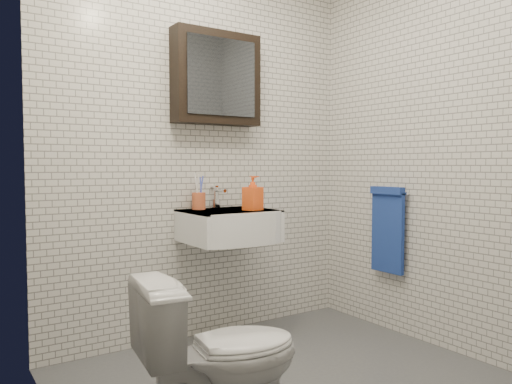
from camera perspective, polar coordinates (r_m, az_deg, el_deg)
room_shell at (r=2.51m, az=4.96°, el=10.69°), size 2.22×2.02×2.51m
washbasin at (r=3.14m, az=-2.75°, el=-3.83°), size 0.55×0.50×0.20m
faucet at (r=3.30m, az=-4.51°, el=-0.70°), size 0.06×0.20×0.15m
mirror_cabinet at (r=3.34m, az=-4.53°, el=12.82°), size 0.60×0.15×0.60m
towel_rail at (r=3.49m, az=14.81°, el=-3.77°), size 0.09×0.30×0.58m
toothbrush_cup at (r=3.22m, az=-6.55°, el=-0.93°), size 0.09×0.09×0.24m
soap_bottle at (r=3.13m, az=-0.37°, el=-0.13°), size 0.12×0.12×0.22m
toilet at (r=2.18m, az=-4.15°, el=-18.11°), size 0.72×0.47×0.69m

